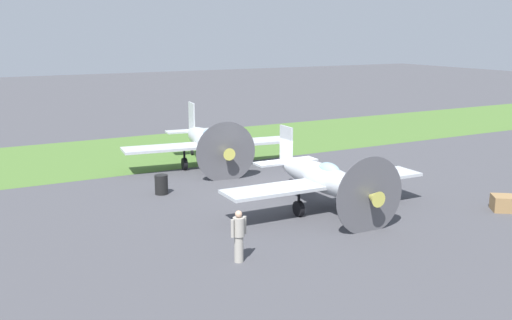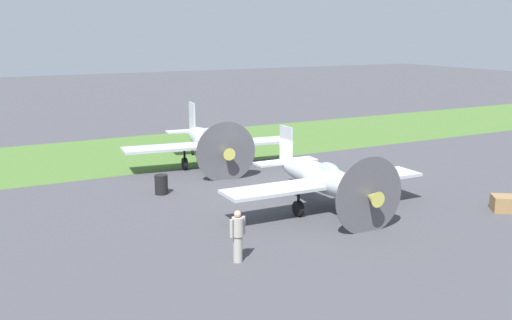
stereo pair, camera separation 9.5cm
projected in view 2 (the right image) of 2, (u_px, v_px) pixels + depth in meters
name	position (u px, v px, depth m)	size (l,w,h in m)	color
ground_plane	(280.00, 192.00, 27.43)	(160.00, 160.00, 0.00)	#424247
grass_verge	(183.00, 148.00, 37.84)	(120.00, 11.00, 0.01)	#476B2D
airplane_lead	(323.00, 178.00, 24.49)	(9.03, 7.17, 3.23)	#B2B7BC
airplane_wingman	(208.00, 142.00, 32.32)	(9.39, 7.46, 3.33)	#B2B7BC
ground_crew_chief	(238.00, 235.00, 19.00)	(0.61, 0.38, 1.73)	#9E998E
fuel_drum	(161.00, 184.00, 27.03)	(0.60, 0.60, 0.90)	black
supply_crate	(503.00, 203.00, 24.52)	(0.90, 0.90, 0.64)	olive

